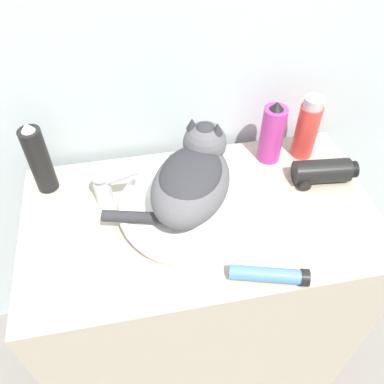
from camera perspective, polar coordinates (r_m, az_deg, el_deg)
The scene contains 11 objects.
wall_back at distance 1.05m, azimuth -2.15°, elevation 23.95°, with size 8.00×0.05×2.40m.
vanity_counter at distance 1.37m, azimuth 0.94°, elevation -14.11°, with size 0.90×0.50×0.82m.
sink_basin at distance 1.02m, azimuth -0.14°, elevation -2.09°, with size 0.36×0.36×0.04m.
cat at distance 0.96m, azimuth 0.08°, elevation 2.29°, with size 0.36×0.32×0.17m.
faucet at distance 1.03m, azimuth -12.06°, elevation 1.34°, with size 0.13×0.07×0.14m.
spray_bottle_trigger at distance 1.15m, azimuth 11.18°, elevation 8.08°, with size 0.06×0.06×0.19m.
hairspray_can_black at distance 1.10m, azimuth -20.70°, elevation 4.32°, with size 0.06×0.06×0.21m.
shampoo_bottle_tall at distance 1.18m, azimuth 15.85°, elevation 8.61°, with size 0.06×0.06×0.19m.
cream_tube at distance 0.93m, azimuth 10.87°, elevation -11.36°, with size 0.18×0.08×0.04m.
hair_dryer at distance 1.15m, azimuth 17.65°, elevation 2.73°, with size 0.17×0.09×0.06m.
soap_bar at distance 0.97m, azimuth -14.44°, elevation -8.84°, with size 0.08×0.05×0.02m.
Camera 1 is at (-0.15, -0.40, 1.61)m, focal length 38.00 mm.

